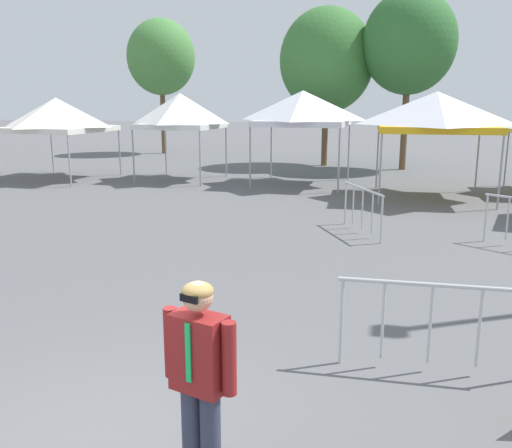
% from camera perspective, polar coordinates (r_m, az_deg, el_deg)
% --- Properties ---
extents(canopy_tent_behind_center, '(3.71, 3.71, 3.13)m').
position_cam_1_polar(canopy_tent_behind_center, '(23.03, -19.81, 10.52)').
color(canopy_tent_behind_center, '#9E9EA3').
rests_on(canopy_tent_behind_center, ground).
extents(canopy_tent_far_right, '(2.98, 2.98, 3.29)m').
position_cam_1_polar(canopy_tent_far_right, '(21.70, -7.79, 11.44)').
color(canopy_tent_far_right, '#9E9EA3').
rests_on(canopy_tent_far_right, ground).
extents(canopy_tent_behind_right, '(3.30, 3.30, 3.38)m').
position_cam_1_polar(canopy_tent_behind_right, '(20.37, 4.84, 11.79)').
color(canopy_tent_behind_right, '#9E9EA3').
rests_on(canopy_tent_behind_right, ground).
extents(canopy_tent_far_left, '(3.66, 3.66, 3.31)m').
position_cam_1_polar(canopy_tent_far_left, '(18.26, 18.04, 10.95)').
color(canopy_tent_far_left, '#9E9EA3').
rests_on(canopy_tent_far_left, ground).
extents(person_foreground, '(0.63, 0.35, 1.78)m').
position_cam_1_polar(person_foreground, '(4.36, -5.81, -15.23)').
color(person_foreground, '#33384C').
rests_on(person_foreground, ground).
extents(tree_behind_tents_right, '(4.29, 4.29, 7.15)m').
position_cam_1_polar(tree_behind_tents_right, '(26.49, 7.29, 16.33)').
color(tree_behind_tents_right, brown).
rests_on(tree_behind_tents_right, ground).
extents(tree_behind_tents_left, '(3.97, 3.97, 7.61)m').
position_cam_1_polar(tree_behind_tents_left, '(25.65, 15.49, 17.52)').
color(tree_behind_tents_left, brown).
rests_on(tree_behind_tents_left, ground).
extents(tree_behind_tents_center, '(3.79, 3.79, 7.46)m').
position_cam_1_polar(tree_behind_tents_center, '(32.81, -9.74, 16.54)').
color(tree_behind_tents_center, brown).
rests_on(tree_behind_tents_center, ground).
extents(crowd_barrier_mid_lot, '(2.10, 0.12, 1.08)m').
position_cam_1_polar(crowd_barrier_mid_lot, '(6.61, 17.59, -8.43)').
color(crowd_barrier_mid_lot, '#B7BABF').
rests_on(crowd_barrier_mid_lot, ground).
extents(crowd_barrier_near_person, '(1.02, 1.88, 1.08)m').
position_cam_1_polar(crowd_barrier_near_person, '(13.09, 10.92, 2.29)').
color(crowd_barrier_near_person, '#B7BABF').
rests_on(crowd_barrier_near_person, ground).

